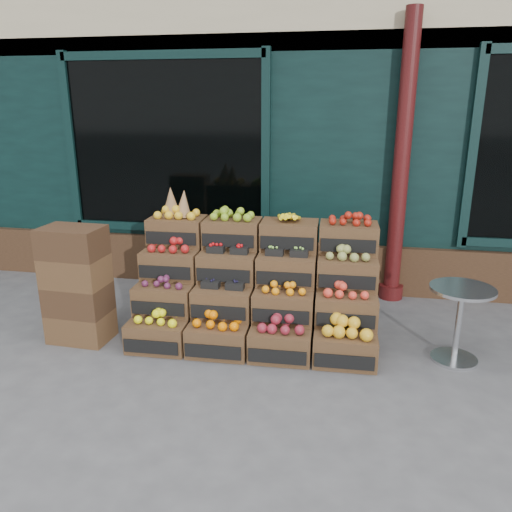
# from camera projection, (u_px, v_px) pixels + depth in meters

# --- Properties ---
(ground) EXTENTS (60.00, 60.00, 0.00)m
(ground) POSITION_uv_depth(u_px,v_px,m) (264.00, 375.00, 4.30)
(ground) COLOR #4E4E51
(ground) RESTS_ON ground
(shop_facade) EXTENTS (12.00, 6.24, 4.80)m
(shop_facade) POSITION_uv_depth(u_px,v_px,m) (315.00, 93.00, 8.40)
(shop_facade) COLOR black
(shop_facade) RESTS_ON ground
(crate_display) EXTENTS (2.33, 1.18, 1.44)m
(crate_display) POSITION_uv_depth(u_px,v_px,m) (257.00, 292.00, 4.95)
(crate_display) COLOR #4A321D
(crate_display) RESTS_ON ground
(spare_crates) EXTENTS (0.59, 0.42, 1.14)m
(spare_crates) POSITION_uv_depth(u_px,v_px,m) (77.00, 285.00, 4.79)
(spare_crates) COLOR #4A321D
(spare_crates) RESTS_ON ground
(bistro_table) EXTENTS (0.56, 0.56, 0.71)m
(bistro_table) POSITION_uv_depth(u_px,v_px,m) (459.00, 316.00, 4.42)
(bistro_table) COLOR silver
(bistro_table) RESTS_ON ground
(shopkeeper) EXTENTS (0.83, 0.64, 2.02)m
(shopkeeper) POSITION_uv_depth(u_px,v_px,m) (204.00, 198.00, 6.79)
(shopkeeper) COLOR #185425
(shopkeeper) RESTS_ON ground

